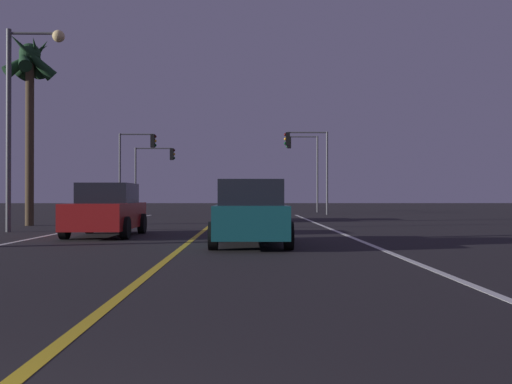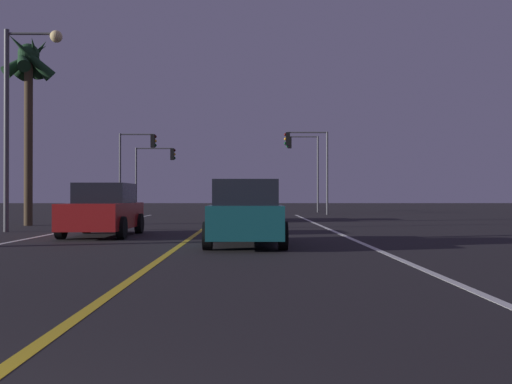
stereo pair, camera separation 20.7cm
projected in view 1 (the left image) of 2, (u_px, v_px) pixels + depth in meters
name	position (u px, v px, depth m)	size (l,w,h in m)	color
lane_edge_right	(356.00, 239.00, 17.29)	(0.16, 43.22, 0.01)	silver
lane_edge_left	(29.00, 239.00, 17.15)	(0.16, 43.22, 0.01)	silver
lane_center_divider	(193.00, 239.00, 17.22)	(0.16, 43.22, 0.01)	gold
car_lead_same_lane	(251.00, 214.00, 15.05)	(2.02, 4.30, 1.70)	black
car_ahead_far	(254.00, 205.00, 30.10)	(2.02, 4.30, 1.70)	black
car_oncoming	(107.00, 210.00, 18.55)	(2.02, 4.30, 1.70)	black
traffic_light_near_right	(307.00, 153.00, 39.44)	(3.02, 0.36, 5.67)	#4C4C51
traffic_light_near_left	(137.00, 155.00, 39.27)	(2.56, 0.36, 5.53)	#4C4C51
traffic_light_far_right	(303.00, 157.00, 44.94)	(2.53, 0.36, 5.94)	#4C4C51
traffic_light_far_left	(155.00, 164.00, 44.77)	(3.14, 0.36, 5.02)	#4C4C51
street_lamp_left_mid	(22.00, 102.00, 20.67)	(2.08, 0.44, 7.27)	#4C4C51
palm_tree_left_mid	(30.00, 73.00, 25.07)	(2.40, 2.23, 8.32)	#473826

